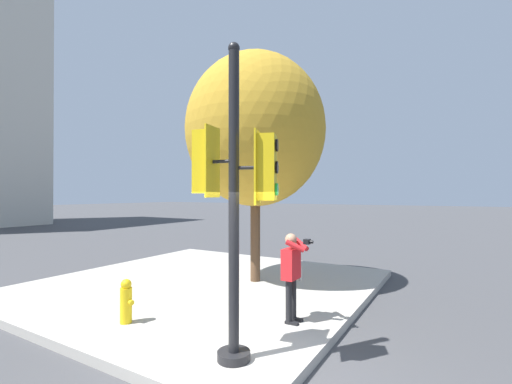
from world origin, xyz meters
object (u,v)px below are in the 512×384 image
object	(u,v)px
person_photographer	(292,269)
fire_hydrant	(126,301)
traffic_signal_pole	(234,192)
street_tree	(255,130)

from	to	relation	value
person_photographer	fire_hydrant	world-z (taller)	person_photographer
traffic_signal_pole	person_photographer	size ratio (longest dim) A/B	2.78
fire_hydrant	person_photographer	bearing A→B (deg)	-58.29
traffic_signal_pole	fire_hydrant	bearing A→B (deg)	86.97
traffic_signal_pole	fire_hydrant	distance (m)	3.11
person_photographer	traffic_signal_pole	bearing A→B (deg)	176.40
person_photographer	fire_hydrant	size ratio (longest dim) A/B	2.03
traffic_signal_pole	street_tree	size ratio (longest dim) A/B	0.73
person_photographer	street_tree	xyz separation A→B (m)	(2.17, 2.06, 3.06)
traffic_signal_pole	person_photographer	distance (m)	2.19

